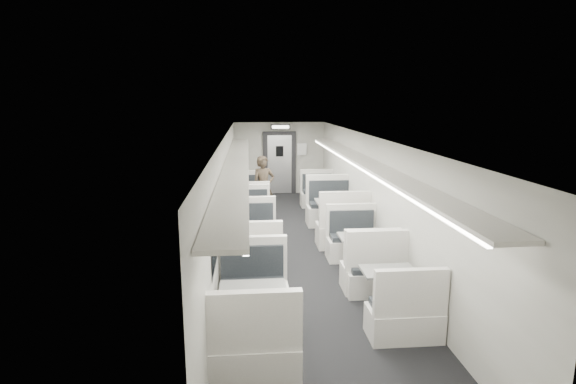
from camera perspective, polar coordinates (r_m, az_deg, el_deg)
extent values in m
cube|color=black|center=(9.56, 1.42, -7.83)|extent=(3.00, 12.00, 0.12)
cube|color=white|center=(9.04, 1.50, 7.41)|extent=(3.00, 12.00, 0.12)
cube|color=beige|center=(15.18, -1.12, 4.34)|extent=(3.00, 0.12, 2.40)
cube|color=beige|center=(3.63, 13.02, -20.76)|extent=(3.00, 0.12, 2.40)
cube|color=beige|center=(9.18, -8.26, -0.60)|extent=(0.12, 12.00, 2.40)
cube|color=beige|center=(9.52, 10.83, -0.25)|extent=(0.12, 12.00, 2.40)
cube|color=silver|center=(11.86, -4.76, -2.64)|extent=(0.99, 0.55, 0.42)
cube|color=black|center=(11.83, -4.78, -1.40)|extent=(0.88, 0.44, 0.09)
cube|color=silver|center=(11.54, -4.80, -0.29)|extent=(0.99, 0.11, 0.66)
cube|color=silver|center=(13.28, -4.80, -1.09)|extent=(0.99, 0.55, 0.42)
cube|color=black|center=(13.20, -4.82, -0.03)|extent=(0.88, 0.44, 0.09)
cube|color=silver|center=(13.37, -4.84, 1.35)|extent=(0.99, 0.11, 0.66)
cylinder|color=silver|center=(12.54, -4.79, -1.32)|extent=(0.09, 0.09, 0.65)
cylinder|color=silver|center=(12.62, -4.77, -2.69)|extent=(0.34, 0.34, 0.03)
cube|color=gray|center=(12.47, -4.82, 0.29)|extent=(0.82, 0.56, 0.04)
cube|color=silver|center=(9.98, -4.69, -5.44)|extent=(0.95, 0.53, 0.41)
cube|color=black|center=(9.94, -4.72, -4.03)|extent=(0.85, 0.42, 0.09)
cube|color=silver|center=(9.65, -4.73, -2.84)|extent=(0.95, 0.11, 0.63)
cube|color=silver|center=(11.33, -4.74, -3.36)|extent=(0.95, 0.53, 0.41)
cube|color=black|center=(11.24, -4.76, -2.17)|extent=(0.85, 0.42, 0.09)
cube|color=silver|center=(11.40, -4.79, -0.59)|extent=(0.95, 0.11, 0.63)
cylinder|color=silver|center=(10.62, -4.73, -3.77)|extent=(0.09, 0.09, 0.62)
cylinder|color=silver|center=(10.71, -4.70, -5.31)|extent=(0.32, 0.32, 0.03)
cube|color=gray|center=(10.54, -4.76, -1.95)|extent=(0.79, 0.54, 0.04)
cube|color=silver|center=(8.01, -4.58, -9.67)|extent=(1.05, 0.58, 0.44)
cube|color=black|center=(7.94, -4.62, -7.76)|extent=(0.93, 0.46, 0.10)
cube|color=silver|center=(7.62, -4.64, -6.26)|extent=(1.05, 0.12, 0.69)
cube|color=silver|center=(9.46, -4.67, -6.28)|extent=(1.05, 0.58, 0.44)
cube|color=black|center=(9.35, -4.70, -4.75)|extent=(0.93, 0.46, 0.10)
cube|color=silver|center=(9.51, -4.74, -2.63)|extent=(1.05, 0.12, 0.69)
cylinder|color=silver|center=(8.69, -4.64, -7.10)|extent=(0.10, 0.10, 0.68)
cylinder|color=silver|center=(8.80, -4.61, -9.11)|extent=(0.36, 0.36, 0.03)
cube|color=gray|center=(8.58, -4.68, -4.69)|extent=(0.87, 0.59, 0.04)
cube|color=silver|center=(5.50, -4.30, -20.28)|extent=(1.05, 0.58, 0.44)
cube|color=black|center=(5.38, -4.35, -17.66)|extent=(0.93, 0.46, 0.10)
cube|color=silver|center=(5.03, -4.36, -16.06)|extent=(1.05, 0.12, 0.69)
cube|color=silver|center=(6.85, -4.48, -13.46)|extent=(1.05, 0.58, 0.44)
cube|color=black|center=(6.72, -4.52, -11.47)|extent=(0.93, 0.46, 0.10)
cube|color=silver|center=(6.83, -4.58, -8.38)|extent=(1.05, 0.12, 0.69)
cylinder|color=silver|center=(6.11, -4.42, -15.51)|extent=(0.10, 0.10, 0.68)
cylinder|color=silver|center=(6.27, -4.37, -18.17)|extent=(0.36, 0.36, 0.03)
cube|color=gray|center=(5.95, -4.48, -12.25)|extent=(0.87, 0.59, 0.04)
cube|color=silver|center=(12.03, 4.81, -2.43)|extent=(0.99, 0.55, 0.42)
cube|color=black|center=(12.00, 4.81, -1.20)|extent=(0.88, 0.44, 0.09)
cube|color=silver|center=(11.72, 5.03, -0.11)|extent=(0.99, 0.11, 0.66)
cube|color=silver|center=(13.44, 3.76, -0.92)|extent=(0.99, 0.55, 0.42)
cube|color=black|center=(13.35, 3.79, 0.13)|extent=(0.88, 0.44, 0.09)
cube|color=silver|center=(13.53, 3.66, 1.49)|extent=(0.99, 0.11, 0.66)
cylinder|color=silver|center=(12.71, 4.27, -1.14)|extent=(0.09, 0.09, 0.65)
cylinder|color=silver|center=(12.78, 4.24, -2.49)|extent=(0.34, 0.34, 0.03)
cube|color=gray|center=(12.63, 4.29, 0.46)|extent=(0.83, 0.56, 0.04)
cube|color=silver|center=(9.87, 7.07, -5.43)|extent=(1.16, 0.64, 0.49)
cube|color=black|center=(9.81, 7.07, -3.69)|extent=(1.03, 0.51, 0.11)
cube|color=silver|center=(9.48, 7.45, -2.21)|extent=(1.16, 0.13, 0.77)
cube|color=silver|center=(11.48, 5.30, -2.95)|extent=(1.16, 0.64, 0.49)
cube|color=black|center=(11.37, 5.36, -1.53)|extent=(1.03, 0.51, 0.11)
cube|color=silver|center=(11.56, 5.15, 0.36)|extent=(1.16, 0.13, 0.77)
cylinder|color=silver|center=(10.63, 6.13, -3.42)|extent=(0.11, 0.11, 0.75)
cylinder|color=silver|center=(10.73, 6.09, -5.28)|extent=(0.39, 0.39, 0.03)
cube|color=gray|center=(10.53, 6.18, -1.21)|extent=(0.96, 0.66, 0.04)
cube|color=silver|center=(7.77, 10.63, -10.59)|extent=(1.00, 0.56, 0.43)
cube|color=black|center=(7.71, 10.64, -8.72)|extent=(0.89, 0.44, 0.09)
cube|color=silver|center=(7.40, 11.21, -7.27)|extent=(1.00, 0.11, 0.66)
cube|color=silver|center=(9.11, 8.14, -7.14)|extent=(1.00, 0.56, 0.43)
cube|color=black|center=(9.00, 8.23, -5.63)|extent=(0.89, 0.44, 0.09)
cube|color=silver|center=(9.14, 7.95, -3.51)|extent=(1.00, 0.11, 0.66)
cylinder|color=silver|center=(8.40, 9.31, -8.00)|extent=(0.09, 0.09, 0.65)
cylinder|color=silver|center=(8.51, 9.24, -9.98)|extent=(0.34, 0.34, 0.03)
cube|color=gray|center=(8.28, 9.39, -5.63)|extent=(0.83, 0.57, 0.04)
cube|color=silver|center=(6.43, 14.46, -15.79)|extent=(0.96, 0.53, 0.41)
cube|color=black|center=(6.35, 14.49, -13.69)|extent=(0.85, 0.42, 0.09)
cube|color=silver|center=(6.05, 15.33, -12.23)|extent=(0.96, 0.11, 0.63)
cube|color=silver|center=(7.64, 10.93, -11.07)|extent=(0.96, 0.53, 0.41)
cube|color=black|center=(7.53, 11.06, -9.40)|extent=(0.85, 0.42, 0.09)
cube|color=silver|center=(7.64, 10.68, -6.92)|extent=(0.96, 0.11, 0.63)
cylinder|color=silver|center=(6.98, 12.56, -12.42)|extent=(0.09, 0.09, 0.62)
cylinder|color=silver|center=(7.11, 12.46, -14.62)|extent=(0.32, 0.32, 0.03)
cube|color=gray|center=(6.85, 12.69, -9.77)|extent=(0.79, 0.54, 0.04)
imported|color=black|center=(11.96, -3.12, 0.60)|extent=(0.70, 0.56, 1.68)
cube|color=black|center=(12.49, -7.12, 3.37)|extent=(0.02, 1.18, 0.84)
cube|color=black|center=(10.32, -7.53, 1.63)|extent=(0.02, 1.18, 0.84)
cube|color=black|center=(8.17, -8.17, -1.04)|extent=(0.02, 1.18, 0.84)
cube|color=black|center=(6.04, -9.26, -5.60)|extent=(0.02, 1.18, 0.84)
cube|color=silver|center=(8.75, -6.54, 3.63)|extent=(0.46, 10.40, 0.05)
cube|color=white|center=(8.75, -5.22, 3.33)|extent=(0.05, 10.20, 0.04)
cube|color=silver|center=(9.04, 9.68, 3.80)|extent=(0.46, 10.40, 0.05)
cube|color=white|center=(8.99, 8.43, 3.48)|extent=(0.05, 10.20, 0.04)
cube|color=black|center=(15.08, -1.08, 3.72)|extent=(1.10, 0.10, 2.10)
cube|color=silver|center=(15.06, -1.08, 3.51)|extent=(0.80, 0.05, 1.95)
cube|color=black|center=(14.96, -1.07, 5.20)|extent=(0.25, 0.02, 0.35)
cube|color=black|center=(14.47, -0.97, 8.28)|extent=(0.62, 0.10, 0.16)
cube|color=silver|center=(14.41, -0.95, 8.27)|extent=(0.54, 0.02, 0.10)
cube|color=white|center=(15.07, 1.77, 5.43)|extent=(0.32, 0.02, 0.40)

